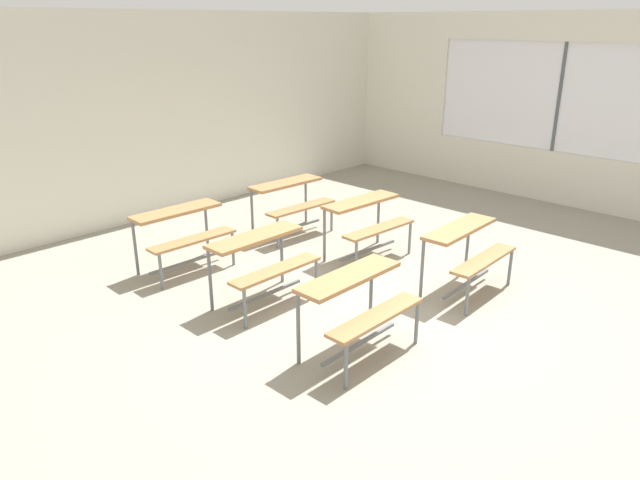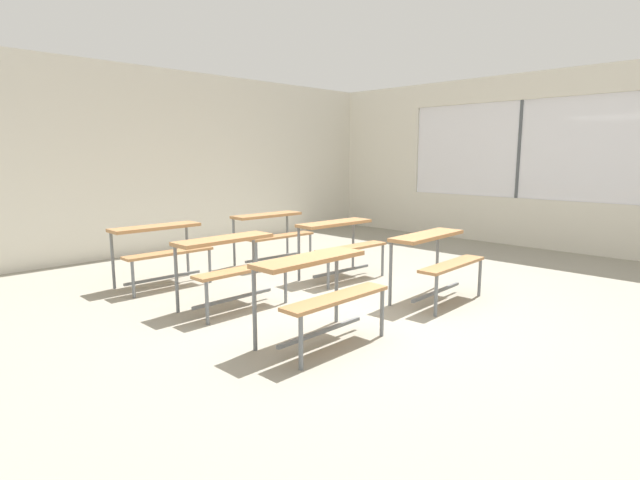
% 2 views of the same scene
% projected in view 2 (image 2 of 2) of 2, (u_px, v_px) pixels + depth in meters
% --- Properties ---
extents(ground, '(10.00, 9.00, 0.05)m').
position_uv_depth(ground, '(353.00, 313.00, 5.22)').
color(ground, gray).
extents(wall_back, '(10.00, 0.12, 3.00)m').
position_uv_depth(wall_back, '(145.00, 162.00, 8.10)').
color(wall_back, silver).
rests_on(wall_back, ground).
extents(wall_right, '(0.12, 9.00, 3.00)m').
position_uv_depth(wall_right, '(556.00, 165.00, 8.38)').
color(wall_right, silver).
rests_on(wall_right, ground).
extents(desk_bench_r0c0, '(1.11, 0.60, 0.74)m').
position_uv_depth(desk_bench_r0c0, '(319.00, 279.00, 4.24)').
color(desk_bench_r0c0, '#A87547').
rests_on(desk_bench_r0c0, ground).
extents(desk_bench_r0c1, '(1.13, 0.64, 0.74)m').
position_uv_depth(desk_bench_r0c1, '(436.00, 251.00, 5.49)').
color(desk_bench_r0c1, '#A87547').
rests_on(desk_bench_r0c1, ground).
extents(desk_bench_r1c0, '(1.11, 0.60, 0.74)m').
position_uv_depth(desk_bench_r1c0, '(231.00, 255.00, 5.24)').
color(desk_bench_r1c0, '#A87547').
rests_on(desk_bench_r1c0, ground).
extents(desk_bench_r1c1, '(1.13, 0.64, 0.74)m').
position_uv_depth(desk_bench_r1c1, '(340.00, 236.00, 6.50)').
color(desk_bench_r1c1, '#A87547').
rests_on(desk_bench_r1c1, ground).
extents(desk_bench_r2c0, '(1.11, 0.61, 0.74)m').
position_uv_depth(desk_bench_r2c0, '(160.00, 241.00, 6.14)').
color(desk_bench_r2c0, '#A87547').
rests_on(desk_bench_r2c0, ground).
extents(desk_bench_r2c1, '(1.12, 0.63, 0.74)m').
position_uv_depth(desk_bench_r2c1, '(272.00, 226.00, 7.38)').
color(desk_bench_r2c1, '#A87547').
rests_on(desk_bench_r2c1, ground).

